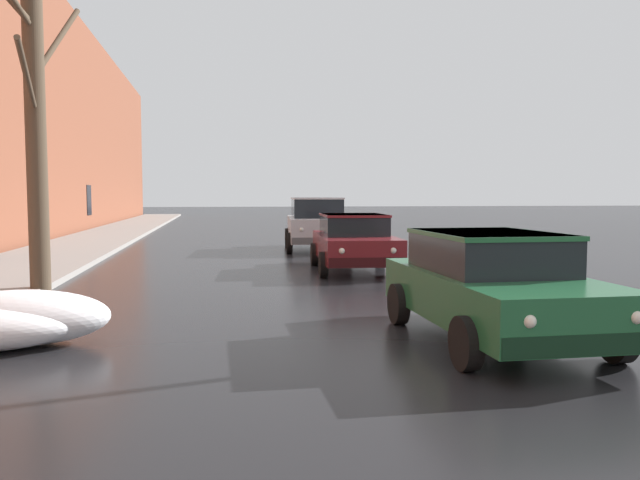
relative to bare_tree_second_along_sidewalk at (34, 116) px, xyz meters
The scene contains 8 objects.
left_sidewalk_slab 7.65m from the bare_tree_second_along_sidewalk, 103.12° to the left, with size 3.21×80.00×0.14m, color gray.
snow_bank_along_left_kerb 21.81m from the bare_tree_second_along_sidewalk, 64.51° to the left, with size 2.25×1.22×0.87m.
snow_bank_mid_block_left 5.17m from the bare_tree_second_along_sidewalk, 79.79° to the right, with size 2.25×1.04×0.71m.
snow_bank_near_corner_right 19.28m from the bare_tree_second_along_sidewalk, 61.13° to the left, with size 2.33×1.48×0.60m.
bare_tree_second_along_sidewalk is the anchor object (origin of this frame).
sedan_green_approaching_near_lane 8.81m from the bare_tree_second_along_sidewalk, 35.07° to the right, with size 2.02×4.07×1.42m.
sedan_maroon_parked_kerbside_close 7.82m from the bare_tree_second_along_sidewalk, 23.41° to the left, with size 2.22×4.27×1.42m.
suv_silver_parked_kerbside_mid 11.42m from the bare_tree_second_along_sidewalk, 52.83° to the left, with size 2.39×4.42×1.82m.
Camera 1 is at (-1.57, -1.14, 1.91)m, focal length 34.86 mm.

